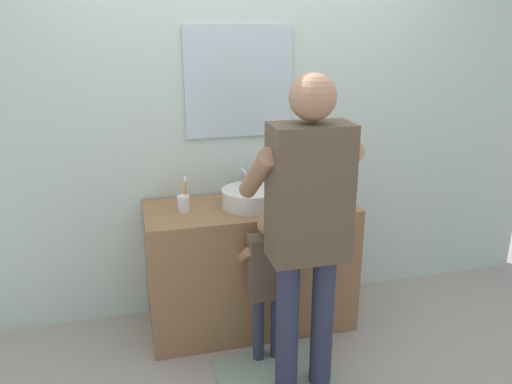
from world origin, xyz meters
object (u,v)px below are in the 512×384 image
at_px(adult_parent, 308,213).
at_px(soap_bottle, 294,190).
at_px(toothbrush_cup, 184,203).
at_px(child_toddler, 267,275).

bearing_deg(adult_parent, soap_bottle, 76.50).
relative_size(toothbrush_cup, adult_parent, 0.13).
bearing_deg(adult_parent, toothbrush_cup, 128.18).
distance_m(toothbrush_cup, soap_bottle, 0.69).
bearing_deg(soap_bottle, child_toddler, -124.21).
relative_size(soap_bottle, child_toddler, 0.18).
xyz_separation_m(toothbrush_cup, soap_bottle, (0.69, 0.02, 0.02)).
xyz_separation_m(soap_bottle, adult_parent, (-0.17, -0.69, 0.12)).
relative_size(soap_bottle, adult_parent, 0.10).
bearing_deg(soap_bottle, adult_parent, -103.50).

